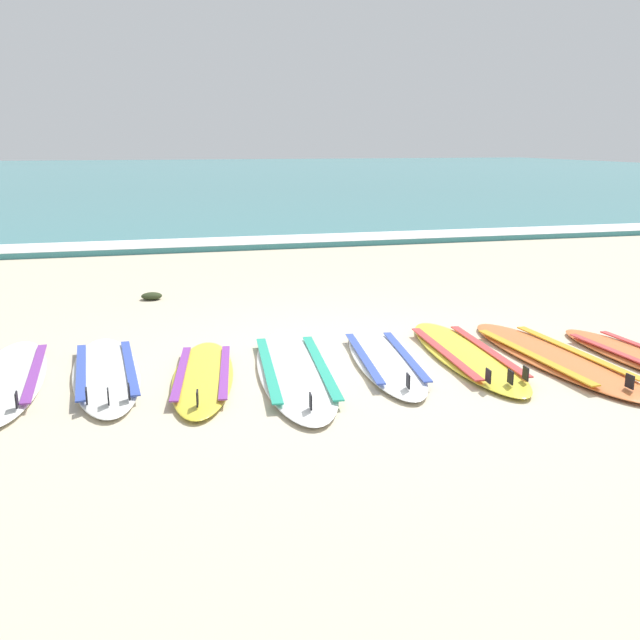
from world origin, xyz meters
TOP-DOWN VIEW (x-y plane):
  - ground_plane at (0.00, 0.00)m, footprint 80.00×80.00m
  - sea at (0.00, 36.61)m, footprint 80.00×60.00m
  - wave_foam_strip at (0.00, 7.16)m, footprint 80.00×1.12m
  - surfboard_0 at (-2.94, -0.00)m, footprint 0.64×2.27m
  - surfboard_1 at (-2.17, -0.06)m, footprint 0.67×2.21m
  - surfboard_2 at (-1.38, -0.34)m, footprint 0.77×2.04m
  - surfboard_3 at (-0.62, -0.40)m, footprint 0.87×2.55m
  - surfboard_4 at (0.22, -0.32)m, footprint 0.78×2.17m
  - surfboard_5 at (0.99, -0.35)m, footprint 0.73×2.35m
  - surfboard_6 at (1.73, -0.62)m, footprint 0.75×2.50m
  - surfboard_7 at (2.47, -0.80)m, footprint 0.60×2.00m
  - seaweed_clump_near_shoreline at (-1.72, 2.89)m, footprint 0.26×0.21m

SIDE VIEW (x-z plane):
  - ground_plane at x=0.00m, z-range 0.00..0.00m
  - surfboard_3 at x=-0.62m, z-range -0.05..0.13m
  - surfboard_6 at x=1.73m, z-range -0.05..0.13m
  - surfboard_4 at x=0.22m, z-range -0.05..0.13m
  - surfboard_2 at x=-1.38m, z-range -0.05..0.13m
  - surfboard_7 at x=2.47m, z-range -0.05..0.13m
  - surfboard_5 at x=0.99m, z-range -0.05..0.13m
  - surfboard_0 at x=-2.94m, z-range -0.05..0.13m
  - surfboard_1 at x=-2.17m, z-range -0.05..0.13m
  - seaweed_clump_near_shoreline at x=-1.72m, z-range 0.00..0.09m
  - sea at x=0.00m, z-range 0.00..0.10m
  - wave_foam_strip at x=0.00m, z-range 0.00..0.11m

